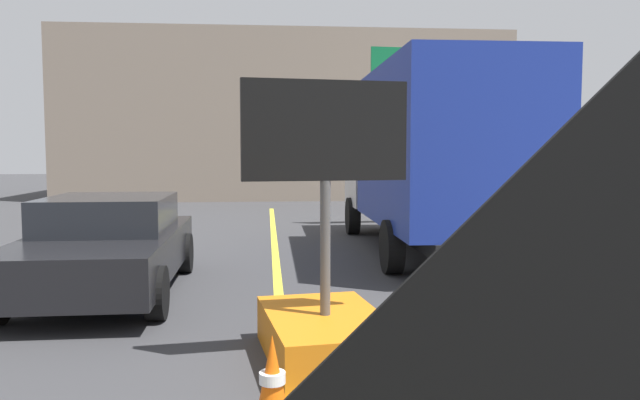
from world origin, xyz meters
TOP-DOWN VIEW (x-y plane):
  - arrow_board_trailer at (0.40, 7.95)m, footprint 1.60×1.93m
  - box_truck at (3.10, 14.11)m, footprint 2.68×7.76m
  - pickup_car at (-2.44, 11.05)m, footprint 2.13×4.50m
  - highway_guide_sign at (4.52, 18.62)m, footprint 2.78×0.36m
  - far_building_block at (0.68, 30.61)m, footprint 18.95×6.99m
  - traffic_cone_mid_lane at (-0.13, 6.41)m, footprint 0.36×0.36m

SIDE VIEW (x-z plane):
  - traffic_cone_mid_lane at x=-0.13m, z-range -0.01..0.72m
  - arrow_board_trailer at x=0.40m, z-range -0.87..1.83m
  - pickup_car at x=-2.44m, z-range 0.01..1.39m
  - box_truck at x=3.10m, z-range 0.12..3.70m
  - highway_guide_sign at x=4.52m, z-range 0.92..5.92m
  - far_building_block at x=0.68m, z-range 0.00..7.04m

